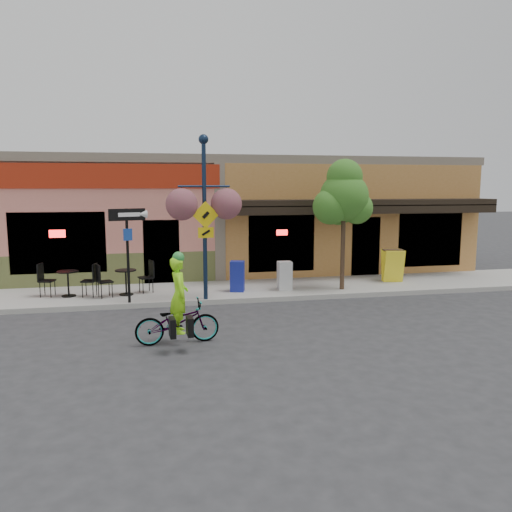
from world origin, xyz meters
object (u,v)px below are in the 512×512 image
at_px(bicycle, 177,322).
at_px(newspaper_box_grey, 285,276).
at_px(lamp_post, 205,218).
at_px(one_way_sign, 128,256).
at_px(building, 230,214).
at_px(newspaper_box_blue, 237,276).
at_px(cyclist_rider, 179,306).
at_px(street_tree, 343,224).

relative_size(bicycle, newspaper_box_grey, 2.01).
height_order(lamp_post, one_way_sign, lamp_post).
bearing_deg(building, bicycle, -105.07).
bearing_deg(newspaper_box_blue, cyclist_rider, -99.11).
xyz_separation_m(lamp_post, newspaper_box_blue, (1.09, 0.89, -1.89)).
xyz_separation_m(lamp_post, one_way_sign, (-2.17, 0.00, -1.03)).
bearing_deg(building, street_tree, -67.46).
distance_m(building, street_tree, 6.84).
relative_size(one_way_sign, newspaper_box_grey, 2.93).
height_order(lamp_post, newspaper_box_grey, lamp_post).
height_order(one_way_sign, newspaper_box_grey, one_way_sign).
distance_m(cyclist_rider, lamp_post, 4.04).
bearing_deg(one_way_sign, newspaper_box_grey, -8.21).
distance_m(building, cyclist_rider, 10.85).
relative_size(bicycle, street_tree, 0.44).
relative_size(bicycle, cyclist_rider, 1.09).
bearing_deg(newspaper_box_grey, lamp_post, -162.14).
height_order(cyclist_rider, lamp_post, lamp_post).
distance_m(bicycle, newspaper_box_blue, 4.90).
distance_m(building, newspaper_box_grey, 6.32).
relative_size(one_way_sign, street_tree, 0.64).
bearing_deg(newspaper_box_grey, one_way_sign, -169.71).
bearing_deg(lamp_post, newspaper_box_grey, 8.67).
bearing_deg(cyclist_rider, street_tree, -56.93).
bearing_deg(street_tree, one_way_sign, -175.41).
height_order(one_way_sign, newspaper_box_blue, one_way_sign).
distance_m(bicycle, cyclist_rider, 0.36).
bearing_deg(building, one_way_sign, -120.13).
xyz_separation_m(building, cyclist_rider, (-2.75, -10.40, -1.41)).
distance_m(lamp_post, newspaper_box_blue, 2.35).
xyz_separation_m(bicycle, lamp_post, (0.99, 3.55, 2.03)).
bearing_deg(one_way_sign, bicycle, -89.36).
distance_m(building, newspaper_box_blue, 6.22).
height_order(lamp_post, street_tree, lamp_post).
bearing_deg(building, newspaper_box_blue, -96.85).
xyz_separation_m(bicycle, newspaper_box_blue, (2.08, 4.43, 0.15)).
bearing_deg(newspaper_box_grey, building, 98.22).
xyz_separation_m(newspaper_box_blue, newspaper_box_grey, (1.51, -0.09, -0.02)).
relative_size(building, one_way_sign, 6.84).
xyz_separation_m(bicycle, newspaper_box_grey, (3.59, 4.35, 0.12)).
xyz_separation_m(newspaper_box_grey, street_tree, (1.83, -0.27, 1.63)).
distance_m(lamp_post, one_way_sign, 2.40).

